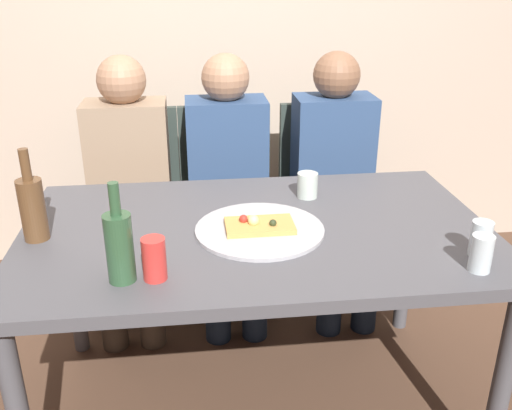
# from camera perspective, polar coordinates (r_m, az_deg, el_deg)

# --- Properties ---
(ground_plane) EXTENTS (8.00, 8.00, 0.00)m
(ground_plane) POSITION_cam_1_polar(r_m,az_deg,el_deg) (2.26, 0.04, -19.03)
(ground_plane) COLOR #513828
(back_wall) EXTENTS (6.00, 0.10, 2.60)m
(back_wall) POSITION_cam_1_polar(r_m,az_deg,el_deg) (2.98, -3.10, 18.96)
(back_wall) COLOR #BCA893
(back_wall) RESTS_ON ground_plane
(dining_table) EXTENTS (1.53, 0.92, 0.72)m
(dining_table) POSITION_cam_1_polar(r_m,az_deg,el_deg) (1.89, 0.04, -4.29)
(dining_table) COLOR #4C4C51
(dining_table) RESTS_ON ground_plane
(pizza_tray) EXTENTS (0.42, 0.42, 0.01)m
(pizza_tray) POSITION_cam_1_polar(r_m,az_deg,el_deg) (1.82, 0.37, -2.50)
(pizza_tray) COLOR #ADADB2
(pizza_tray) RESTS_ON dining_table
(pizza_slice_last) EXTENTS (0.22, 0.13, 0.05)m
(pizza_slice_last) POSITION_cam_1_polar(r_m,az_deg,el_deg) (1.82, 0.29, -2.03)
(pizza_slice_last) COLOR tan
(pizza_slice_last) RESTS_ON pizza_tray
(wine_bottle) EXTENTS (0.08, 0.08, 0.30)m
(wine_bottle) POSITION_cam_1_polar(r_m,az_deg,el_deg) (1.86, -21.65, -0.22)
(wine_bottle) COLOR brown
(wine_bottle) RESTS_ON dining_table
(beer_bottle) EXTENTS (0.08, 0.08, 0.29)m
(beer_bottle) POSITION_cam_1_polar(r_m,az_deg,el_deg) (1.55, -13.62, -3.97)
(beer_bottle) COLOR #2D5133
(beer_bottle) RESTS_ON dining_table
(tumbler_near) EXTENTS (0.08, 0.08, 0.09)m
(tumbler_near) POSITION_cam_1_polar(r_m,az_deg,el_deg) (2.09, 5.21, 2.01)
(tumbler_near) COLOR #B7C6BC
(tumbler_near) RESTS_ON dining_table
(tumbler_far) EXTENTS (0.06, 0.06, 0.11)m
(tumbler_far) POSITION_cam_1_polar(r_m,az_deg,el_deg) (1.79, 21.73, -3.17)
(tumbler_far) COLOR silver
(tumbler_far) RESTS_ON dining_table
(wine_glass) EXTENTS (0.06, 0.06, 0.11)m
(wine_glass) POSITION_cam_1_polar(r_m,az_deg,el_deg) (1.70, 21.76, -4.55)
(wine_glass) COLOR silver
(wine_glass) RESTS_ON dining_table
(soda_can) EXTENTS (0.07, 0.07, 0.12)m
(soda_can) POSITION_cam_1_polar(r_m,az_deg,el_deg) (1.56, -10.23, -5.37)
(soda_can) COLOR red
(soda_can) RESTS_ON dining_table
(chair_left) EXTENTS (0.44, 0.44, 0.90)m
(chair_left) POSITION_cam_1_polar(r_m,az_deg,el_deg) (2.73, -12.25, 1.03)
(chair_left) COLOR #2D3833
(chair_left) RESTS_ON ground_plane
(chair_middle) EXTENTS (0.44, 0.44, 0.90)m
(chair_middle) POSITION_cam_1_polar(r_m,az_deg,el_deg) (2.72, -2.94, 1.47)
(chair_middle) COLOR #2D3833
(chair_middle) RESTS_ON ground_plane
(chair_right) EXTENTS (0.44, 0.44, 0.90)m
(chair_right) POSITION_cam_1_polar(r_m,az_deg,el_deg) (2.79, 7.20, 1.90)
(chair_right) COLOR #2D3833
(chair_right) RESTS_ON ground_plane
(guest_in_sweater) EXTENTS (0.36, 0.56, 1.17)m
(guest_in_sweater) POSITION_cam_1_polar(r_m,az_deg,el_deg) (2.54, -12.76, 2.41)
(guest_in_sweater) COLOR #937A60
(guest_in_sweater) RESTS_ON ground_plane
(guest_in_beanie) EXTENTS (0.36, 0.56, 1.17)m
(guest_in_beanie) POSITION_cam_1_polar(r_m,az_deg,el_deg) (2.53, -2.76, 2.89)
(guest_in_beanie) COLOR navy
(guest_in_beanie) RESTS_ON ground_plane
(guest_by_wall) EXTENTS (0.36, 0.56, 1.17)m
(guest_by_wall) POSITION_cam_1_polar(r_m,az_deg,el_deg) (2.61, 8.11, 3.31)
(guest_by_wall) COLOR navy
(guest_by_wall) RESTS_ON ground_plane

